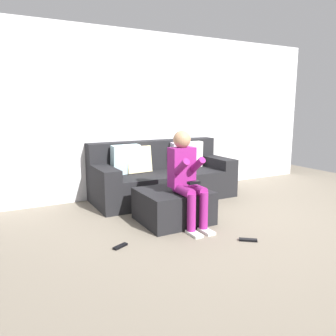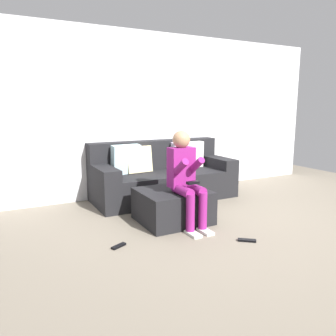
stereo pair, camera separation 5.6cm
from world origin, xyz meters
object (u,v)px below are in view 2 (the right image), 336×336
Objects in this scene: couch_sectional at (162,176)px; remote_near_ottoman at (247,240)px; remote_by_storage_bin at (119,246)px; ottoman at (173,206)px; person_seated at (185,174)px.

couch_sectional reaches higher than remote_near_ottoman.
ottoman is at bearing 1.68° from remote_by_storage_bin.
person_seated is 6.62× the size of remote_by_storage_bin.
couch_sectional reaches higher than ottoman.
remote_near_ottoman is (0.38, -0.89, -0.18)m from ottoman.
person_seated reaches higher than remote_by_storage_bin.
remote_by_storage_bin is at bearing -165.40° from person_seated.
couch_sectional is 1.91× the size of person_seated.
remote_near_ottoman is at bearing -65.37° from person_seated.
couch_sectional is at bearing 75.65° from person_seated.
ottoman is 0.46m from person_seated.
ottoman is 0.99m from remote_near_ottoman.
person_seated is 1.10m from remote_by_storage_bin.
remote_near_ottoman is (0.01, -1.91, -0.32)m from couch_sectional.
ottoman is 0.72× the size of person_seated.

